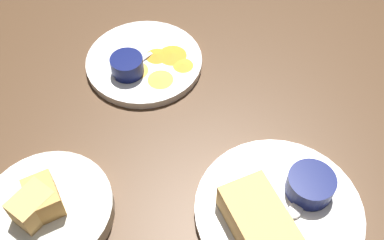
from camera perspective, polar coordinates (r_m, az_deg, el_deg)
The scene contains 10 objects.
ground_plane at distance 79.51cm, azimuth 1.66°, elevation -6.77°, with size 110.00×110.00×3.00cm, color #4C331E.
plate_sandwich_main at distance 74.87cm, azimuth 10.59°, elevation -10.95°, with size 26.26×26.26×1.60cm, color white.
sandwich_half_near at distance 70.00cm, azimuth 8.22°, elevation -12.29°, with size 14.95×12.15×4.80cm.
ramekin_dark_sauce at distance 75.06cm, azimuth 14.38°, elevation -7.67°, with size 7.49×7.49×3.58cm.
spoon_by_dark_ramekin at distance 73.49cm, azimuth 12.11°, elevation -11.55°, with size 8.87×6.98×0.80cm.
plate_chips_companion at distance 93.41cm, azimuth -5.88°, elevation 7.10°, with size 22.99×22.99×1.60cm, color white.
ramekin_light_gravy at distance 89.43cm, azimuth -8.00°, elevation 6.72°, with size 6.25×6.25×3.53cm.
spoon_by_gravy_ramekin at distance 90.61cm, azimuth -8.26°, elevation 6.03°, with size 8.01×8.05×0.80cm.
plantain_chip_scatter at distance 91.21cm, azimuth -3.86°, elevation 6.89°, with size 12.83×14.24×0.60cm.
bread_basket_rear at distance 75.65cm, azimuth -17.39°, elevation -10.39°, with size 20.06×20.06×7.66cm.
Camera 1 is at (-40.89, 2.51, 66.65)cm, focal length 43.37 mm.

